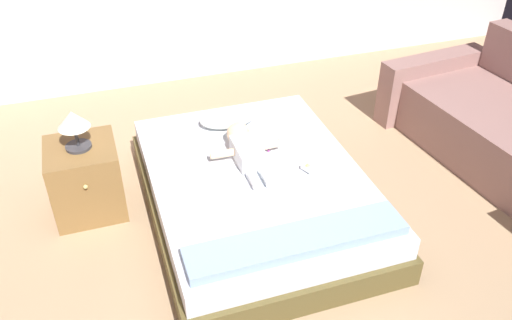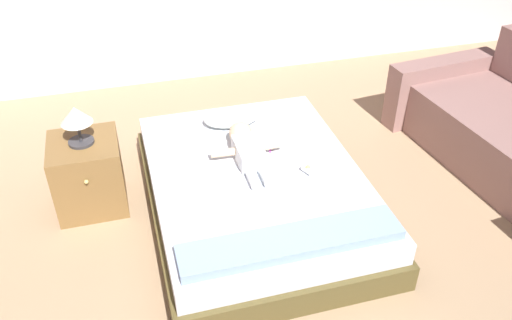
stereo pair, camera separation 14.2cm
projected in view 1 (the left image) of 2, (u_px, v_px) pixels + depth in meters
The scene contains 9 objects.
ground_plane at pixel (279, 280), 3.35m from camera, with size 8.00×8.00×0.00m, color tan.
bed at pixel (256, 192), 3.80m from camera, with size 1.47×1.97×0.35m.
pillow at pixel (227, 118), 4.19m from camera, with size 0.43×0.28×0.11m.
baby at pixel (246, 148), 3.81m from camera, with size 0.53×0.67×0.17m.
toothbrush at pixel (268, 146), 3.94m from camera, with size 0.04×0.13×0.02m.
nightstand at pixel (86, 179), 3.77m from camera, with size 0.48×0.51×0.53m.
lamp at pixel (73, 122), 3.50m from camera, with size 0.21×0.21×0.28m.
blanket at pixel (297, 241), 3.09m from camera, with size 1.32×0.26×0.06m.
baby_bottle at pixel (307, 168), 3.68m from camera, with size 0.08×0.10×0.07m.
Camera 1 is at (-0.87, -2.15, 2.54)m, focal length 37.63 mm.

